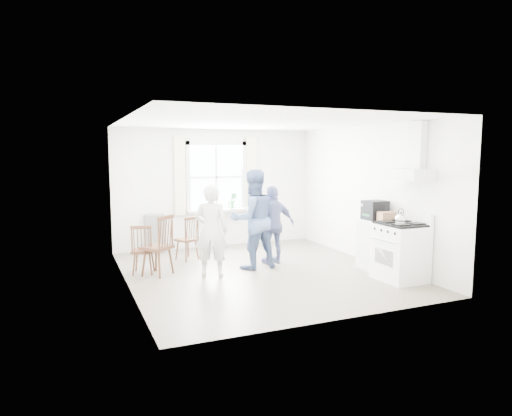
% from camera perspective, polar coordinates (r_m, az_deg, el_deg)
% --- Properties ---
extents(room_shell, '(4.62, 5.12, 2.64)m').
position_cam_1_polar(room_shell, '(7.85, 0.56, 1.19)').
color(room_shell, '#756A5A').
rests_on(room_shell, ground).
extents(window_assembly, '(1.88, 0.24, 1.70)m').
position_cam_1_polar(window_assembly, '(10.12, -4.96, 3.37)').
color(window_assembly, white).
rests_on(window_assembly, room_shell).
extents(range_hood, '(0.45, 0.76, 0.94)m').
position_cam_1_polar(range_hood, '(7.79, 18.87, 5.21)').
color(range_hood, silver).
rests_on(range_hood, room_shell).
extents(shelf_unit, '(0.40, 0.30, 0.80)m').
position_cam_1_polar(shelf_unit, '(9.80, -12.50, -3.14)').
color(shelf_unit, slate).
rests_on(shelf_unit, ground).
extents(gas_stove, '(0.68, 0.76, 1.12)m').
position_cam_1_polar(gas_stove, '(7.84, 17.59, -5.17)').
color(gas_stove, white).
rests_on(gas_stove, ground).
extents(kettle, '(0.18, 0.18, 0.26)m').
position_cam_1_polar(kettle, '(7.59, 17.65, -1.32)').
color(kettle, silver).
rests_on(kettle, gas_stove).
extents(low_cabinet, '(0.50, 0.55, 0.90)m').
position_cam_1_polar(low_cabinet, '(8.43, 14.85, -4.49)').
color(low_cabinet, silver).
rests_on(low_cabinet, ground).
extents(stereo_stack, '(0.39, 0.35, 0.34)m').
position_cam_1_polar(stereo_stack, '(8.38, 14.65, -0.26)').
color(stereo_stack, black).
rests_on(stereo_stack, low_cabinet).
extents(cardboard_box, '(0.29, 0.22, 0.17)m').
position_cam_1_polar(cardboard_box, '(8.14, 16.02, -1.09)').
color(cardboard_box, '#996E4A').
rests_on(cardboard_box, low_cabinet).
extents(windsor_chair_a, '(0.49, 0.48, 0.87)m').
position_cam_1_polar(windsor_chair_a, '(8.94, -8.26, -3.16)').
color(windsor_chair_a, '#3F2214').
rests_on(windsor_chair_a, ground).
extents(windsor_chair_b, '(0.46, 0.45, 0.87)m').
position_cam_1_polar(windsor_chair_b, '(8.04, -14.06, -4.43)').
color(windsor_chair_b, '#3F2214').
rests_on(windsor_chair_b, ground).
extents(windsor_chair_c, '(0.61, 0.61, 1.05)m').
position_cam_1_polar(windsor_chair_c, '(7.89, -11.61, -3.78)').
color(windsor_chair_c, '#3F2214').
rests_on(windsor_chair_c, ground).
extents(person_left, '(0.75, 0.75, 1.56)m').
position_cam_1_polar(person_left, '(7.71, -5.63, -2.85)').
color(person_left, silver).
rests_on(person_left, ground).
extents(person_mid, '(0.92, 0.92, 1.79)m').
position_cam_1_polar(person_mid, '(8.19, -0.40, -1.42)').
color(person_mid, '#4D6290').
rests_on(person_mid, ground).
extents(person_right, '(0.88, 0.88, 1.48)m').
position_cam_1_polar(person_right, '(8.57, 2.15, -2.11)').
color(person_right, navy).
rests_on(person_right, ground).
extents(potted_plant, '(0.25, 0.25, 0.35)m').
position_cam_1_polar(potted_plant, '(10.19, -2.94, 0.94)').
color(potted_plant, '#316F3A').
rests_on(potted_plant, window_assembly).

